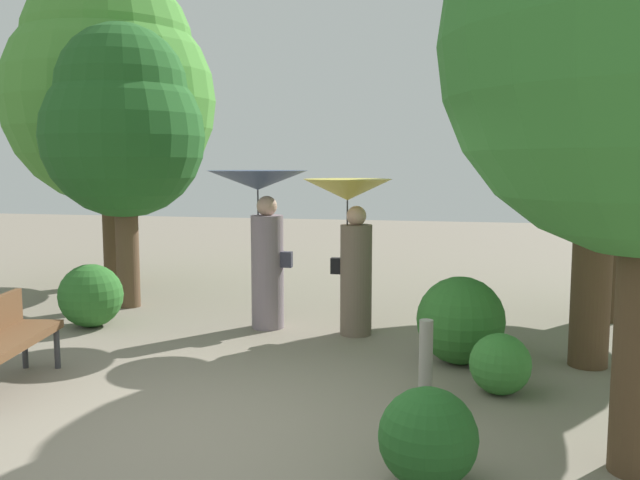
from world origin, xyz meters
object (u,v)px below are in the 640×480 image
tree_mid_left (110,85)px  person_left (262,216)px  tree_near_right (602,50)px  path_marker_post (426,364)px  person_right (351,226)px  tree_near_left (123,122)px  tree_mid_right (618,68)px

tree_mid_left → person_left: bearing=-35.0°
tree_near_right → tree_mid_left: (-7.28, 3.28, 0.20)m
person_left → path_marker_post: bearing=-129.9°
person_right → tree_mid_left: tree_mid_left is taller
tree_mid_left → person_right: bearing=-28.5°
person_left → tree_mid_left: size_ratio=0.37×
tree_mid_left → path_marker_post: 8.08m
person_right → tree_near_right: 3.37m
person_left → tree_near_right: tree_near_right is taller
tree_near_right → tree_mid_left: 7.99m
tree_near_left → tree_mid_right: tree_mid_right is taller
person_left → tree_near_left: (-2.32, 0.78, 1.26)m
path_marker_post → tree_mid_right: bearing=59.9°
path_marker_post → person_right: bearing=114.0°
tree_near_right → tree_mid_right: 2.31m
person_left → tree_mid_right: bearing=-65.2°
tree_mid_right → path_marker_post: 5.33m
person_left → tree_near_left: bearing=79.5°
tree_mid_right → person_right: bearing=-156.3°
tree_mid_left → tree_mid_right: tree_mid_left is taller
tree_near_left → tree_mid_right: size_ratio=0.77×
tree_near_right → path_marker_post: 3.66m
tree_near_left → tree_mid_left: 2.10m
person_right → path_marker_post: bearing=-148.0°
tree_mid_right → tree_mid_left: bearing=172.4°
person_right → path_marker_post: person_right is taller
person_right → tree_mid_right: 4.11m
tree_near_right → tree_mid_right: size_ratio=0.94×
person_right → tree_near_right: bearing=-98.3°
person_right → tree_near_left: size_ratio=0.47×
tree_mid_left → tree_mid_right: size_ratio=1.02×
tree_mid_left → tree_near_left: bearing=-55.7°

